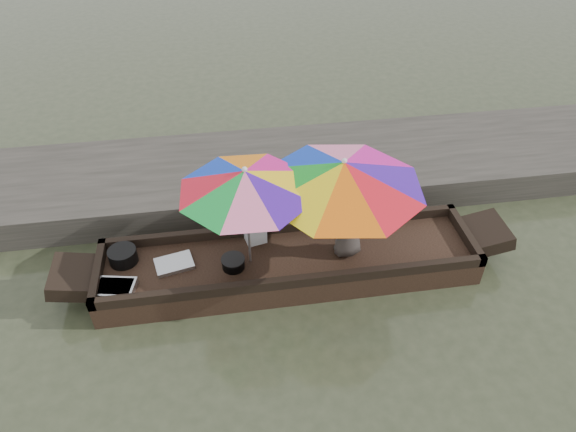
{
  "coord_description": "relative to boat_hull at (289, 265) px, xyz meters",
  "views": [
    {
      "loc": [
        -0.79,
        -5.07,
        5.34
      ],
      "look_at": [
        0.0,
        0.1,
        1.0
      ],
      "focal_mm": 32.0,
      "sensor_mm": 36.0,
      "label": 1
    }
  ],
  "objects": [
    {
      "name": "water",
      "position": [
        0.0,
        0.0,
        -0.17
      ],
      "size": [
        80.0,
        80.0,
        0.0
      ],
      "primitive_type": "plane",
      "color": "#313824",
      "rests_on": "ground"
    },
    {
      "name": "dock",
      "position": [
        0.0,
        2.2,
        0.08
      ],
      "size": [
        22.0,
        2.2,
        0.5
      ],
      "primitive_type": "cube",
      "color": "#2D2B26",
      "rests_on": "ground"
    },
    {
      "name": "boat_hull",
      "position": [
        0.0,
        0.0,
        0.0
      ],
      "size": [
        5.23,
        1.2,
        0.35
      ],
      "primitive_type": "cube",
      "color": "black",
      "rests_on": "water"
    },
    {
      "name": "cooking_pot",
      "position": [
        -2.26,
        0.25,
        0.28
      ],
      "size": [
        0.39,
        0.39,
        0.2
      ],
      "primitive_type": "cylinder",
      "color": "black",
      "rests_on": "boat_hull"
    },
    {
      "name": "tray_crayfish",
      "position": [
        -2.32,
        -0.29,
        0.22
      ],
      "size": [
        0.56,
        0.44,
        0.09
      ],
      "primitive_type": "cube",
      "rotation": [
        0.0,
        0.0,
        -0.19
      ],
      "color": "silver",
      "rests_on": "boat_hull"
    },
    {
      "name": "tray_scallop",
      "position": [
        -1.57,
        0.07,
        0.21
      ],
      "size": [
        0.57,
        0.45,
        0.06
      ],
      "primitive_type": "cube",
      "rotation": [
        0.0,
        0.0,
        0.22
      ],
      "color": "silver",
      "rests_on": "boat_hull"
    },
    {
      "name": "charcoal_grill",
      "position": [
        -0.78,
        -0.09,
        0.25
      ],
      "size": [
        0.3,
        0.3,
        0.14
      ],
      "primitive_type": "cylinder",
      "color": "black",
      "rests_on": "boat_hull"
    },
    {
      "name": "supply_bag",
      "position": [
        -0.43,
        0.4,
        0.3
      ],
      "size": [
        0.32,
        0.28,
        0.26
      ],
      "primitive_type": "cube",
      "rotation": [
        0.0,
        0.0,
        0.22
      ],
      "color": "silver",
      "rests_on": "boat_hull"
    },
    {
      "name": "vendor",
      "position": [
        0.8,
        -0.03,
        0.71
      ],
      "size": [
        0.59,
        0.45,
        1.07
      ],
      "primitive_type": "imported",
      "rotation": [
        0.0,
        0.0,
        3.36
      ],
      "color": "#3A332F",
      "rests_on": "boat_hull"
    },
    {
      "name": "umbrella_bow",
      "position": [
        -0.54,
        0.0,
        0.95
      ],
      "size": [
        2.29,
        2.29,
        1.55
      ],
      "primitive_type": null,
      "rotation": [
        0.0,
        0.0,
        -0.43
      ],
      "color": "yellow",
      "rests_on": "boat_hull"
    },
    {
      "name": "umbrella_stern",
      "position": [
        0.68,
        0.0,
        0.95
      ],
      "size": [
        2.59,
        2.59,
        1.55
      ],
      "primitive_type": null,
      "rotation": [
        0.0,
        0.0,
        0.25
      ],
      "color": "#E51499",
      "rests_on": "boat_hull"
    }
  ]
}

